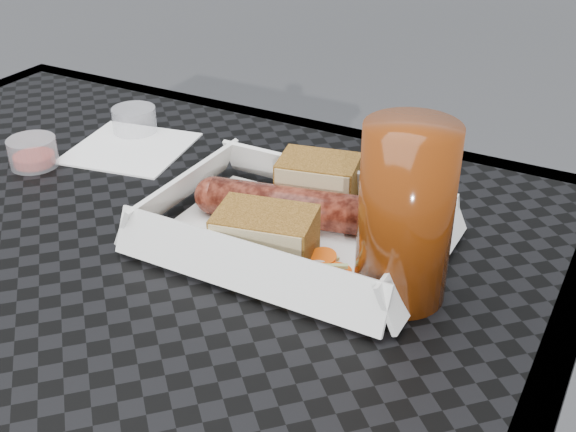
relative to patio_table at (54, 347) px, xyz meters
The scene contains 10 objects.
patio_table is the anchor object (origin of this frame).
food_tray 0.23m from the patio_table, 42.84° to the left, with size 0.22×0.15×0.00m, color white.
bratwurst 0.24m from the patio_table, 48.48° to the left, with size 0.18×0.07×0.04m.
bread_near 0.28m from the patio_table, 55.01° to the left, with size 0.07×0.05×0.05m, color brown.
bread_far 0.21m from the patio_table, 35.47° to the left, with size 0.08×0.05×0.04m, color brown.
veg_garnish 0.24m from the patio_table, 27.46° to the left, with size 0.03×0.03×0.00m.
napkin 0.26m from the patio_table, 112.10° to the left, with size 0.12×0.12×0.00m, color white.
condiment_cup_sauce 0.23m from the patio_table, 136.33° to the left, with size 0.05×0.05×0.03m, color maroon.
condiment_cup_empty 0.30m from the patio_table, 113.64° to the left, with size 0.05×0.05×0.03m, color silver.
drink_glass 0.32m from the patio_table, 23.66° to the left, with size 0.07×0.07×0.14m, color #5C2307.
Camera 1 is at (0.41, -0.33, 1.08)m, focal length 45.00 mm.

